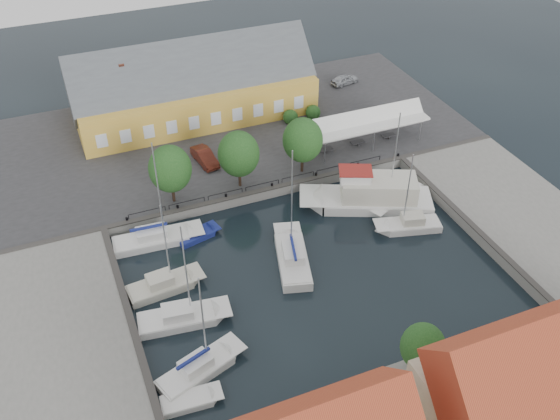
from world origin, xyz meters
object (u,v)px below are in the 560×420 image
east_boat_a (393,198)px  east_boat_b (409,226)px  car_silver (345,80)px  tent_canopy (367,123)px  warehouse (189,90)px  west_boat_d (200,370)px  west_boat_a (156,240)px  launch_nw (198,236)px  car_red (205,157)px  center_sailboat (292,258)px  west_boat_b (164,287)px  launch_sw (191,402)px  west_boat_c (182,319)px  trawler (371,197)px

east_boat_a → east_boat_b: east_boat_a is taller
car_silver → tent_canopy: bearing=149.8°
warehouse → east_boat_b: size_ratio=3.12×
warehouse → west_boat_d: warehouse is taller
east_boat_b → west_boat_a: size_ratio=0.80×
warehouse → launch_nw: size_ratio=6.29×
tent_canopy → car_red: size_ratio=3.09×
center_sailboat → west_boat_d: center_sailboat is taller
east_boat_b → west_boat_b: 23.98m
launch_nw → east_boat_a: bearing=-5.3°
car_silver → launch_sw: (-32.50, -39.63, -1.58)m
west_boat_b → launch_sw: bearing=-95.0°
car_red → west_boat_b: size_ratio=0.48×
west_boat_c → west_boat_d: 5.48m
center_sailboat → west_boat_c: (-11.17, -3.25, -0.10)m
trawler → west_boat_c: west_boat_c is taller
car_silver → center_sailboat: (-19.82, -28.57, -1.30)m
car_red → car_silver: bearing=18.4°
car_red → center_sailboat: 17.58m
east_boat_b → west_boat_a: (-23.14, 7.30, 0.01)m
car_red → west_boat_d: bearing=-115.9°
center_sailboat → trawler: bearing=24.3°
west_boat_b → east_boat_a: bearing=8.5°
car_red → launch_nw: (-4.07, -10.64, -1.66)m
car_silver → launch_nw: (-26.81, -21.93, -1.58)m
car_silver → launch_nw: bearing=117.1°
west_boat_c → launch_sw: west_boat_c is taller
east_boat_b → east_boat_a: bearing=77.7°
west_boat_a → tent_canopy: bearing=14.8°
center_sailboat → east_boat_b: center_sailboat is taller
car_silver → west_boat_c: west_boat_c is taller
car_silver → west_boat_c: (-30.99, -31.82, -1.41)m
trawler → west_boat_a: (-21.57, 2.50, -0.75)m
car_red → east_boat_b: 23.05m
warehouse → launch_nw: bearing=-104.5°
center_sailboat → launch_sw: bearing=-138.9°
trawler → east_boat_a: (2.59, -0.12, -0.75)m
tent_canopy → west_boat_b: 30.08m
east_boat_a → launch_nw: 20.44m
west_boat_c → launch_nw: size_ratio=2.30×
west_boat_a → west_boat_c: size_ratio=1.09×
launch_nw → west_boat_a: bearing=169.2°
east_boat_a → west_boat_d: size_ratio=1.11×
warehouse → tent_canopy: warehouse is taller
center_sailboat → trawler: size_ratio=0.87×
launch_nw → warehouse: bearing=75.5°
car_silver → west_boat_d: (-31.12, -37.30, -1.39)m
trawler → west_boat_d: size_ratio=1.39×
trawler → west_boat_d: (-22.07, -13.60, -0.74)m
car_red → east_boat_a: east_boat_a is taller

